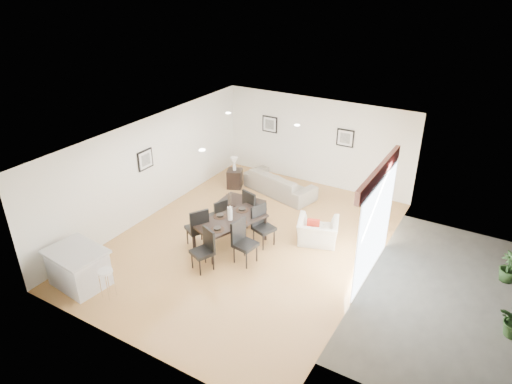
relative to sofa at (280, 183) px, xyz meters
The scene contains 27 objects.
ground 2.86m from the sofa, 78.05° to the right, with size 8.00×8.00×0.00m, color #BE804E.
wall_back 1.70m from the sofa, 64.33° to the left, with size 6.00×0.04×2.70m, color white.
wall_front 6.88m from the sofa, 85.04° to the right, with size 6.00×0.04×2.70m, color white.
wall_left 3.82m from the sofa, 130.98° to the right, with size 0.04×8.00×2.70m, color white.
wall_right 4.65m from the sofa, 37.74° to the right, with size 0.04×8.00×2.70m, color white.
ceiling 3.70m from the sofa, 78.05° to the right, with size 6.00×8.00×0.02m, color white.
sofa is the anchor object (origin of this frame).
armchair 2.83m from the sofa, 43.06° to the right, with size 0.97×0.85×0.63m, color beige.
courtyard_plant_b 6.35m from the sofa, 11.37° to the right, with size 0.39×0.39×0.70m, color #325524.
dining_table 3.14m from the sofa, 84.60° to the right, with size 1.38×1.90×0.71m.
dining_chair_wnear 3.60m from the sofa, 95.00° to the right, with size 0.65×0.65×1.05m.
dining_chair_wfar 2.73m from the sofa, 96.72° to the right, with size 0.52×0.52×0.90m.
dining_chair_enear 3.64m from the sofa, 75.82° to the right, with size 0.53×0.53×1.04m.
dining_chair_efar 2.81m from the sofa, 71.29° to the right, with size 0.58×0.58×1.01m.
dining_chair_head 4.19m from the sofa, 85.53° to the right, with size 0.58×0.58×0.98m.
dining_chair_foot 2.08m from the sofa, 82.51° to the right, with size 0.56×0.56×1.02m.
vase 3.19m from the sofa, 84.60° to the right, with size 0.91×1.40×0.71m.
coffee_table 1.75m from the sofa, 97.91° to the right, with size 1.13×0.68×0.45m, color black.
side_table 1.42m from the sofa, 166.22° to the right, with size 0.43×0.43×0.58m, color black.
table_lamp 1.51m from the sofa, 166.22° to the right, with size 0.22×0.22×0.42m.
cushion 2.83m from the sofa, 45.63° to the right, with size 0.30×0.09×0.30m, color #AD2616.
kitchen_island 6.23m from the sofa, 105.29° to the right, with size 1.30×1.05×0.85m.
bar_stool 6.07m from the sofa, 97.62° to the right, with size 0.30×0.30×0.65m.
framed_print_back_left 2.05m from the sofa, 130.31° to the left, with size 0.52×0.04×0.52m.
framed_print_back_right 2.32m from the sofa, 38.73° to the left, with size 0.52×0.04×0.52m.
framed_print_left_wall 4.04m from the sofa, 128.67° to the right, with size 0.04×0.52×0.52m.
sliding_door 4.53m from the sofa, 34.96° to the right, with size 0.12×2.70×2.57m.
Camera 1 is at (5.01, -8.14, 6.16)m, focal length 32.00 mm.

